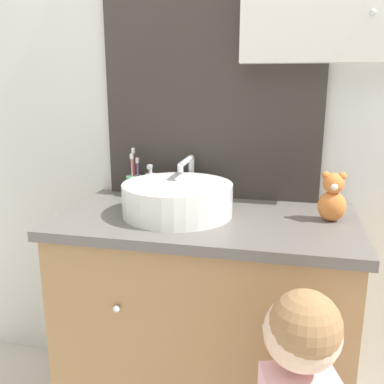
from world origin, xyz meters
TOP-DOWN VIEW (x-y plane):
  - wall_back at (0.02, 0.62)m, footprint 3.20×0.18m
  - vanity_counter at (0.00, 0.31)m, footprint 1.06×0.57m
  - sink_basin at (-0.10, 0.32)m, footprint 0.40×0.45m
  - toothbrush_holder at (-0.35, 0.53)m, footprint 0.07×0.07m
  - soap_dispenser at (-0.26, 0.49)m, footprint 0.05×0.05m
  - teddy_bear at (0.43, 0.36)m, footprint 0.10×0.08m

SIDE VIEW (x-z plane):
  - vanity_counter at x=0.00m, z-range 0.00..0.87m
  - toothbrush_holder at x=-0.35m, z-range 0.82..1.02m
  - soap_dispenser at x=-0.26m, z-range 0.86..1.00m
  - sink_basin at x=-0.10m, z-range 0.84..1.02m
  - teddy_bear at x=0.43m, z-range 0.87..1.04m
  - wall_back at x=0.02m, z-range 0.04..2.54m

